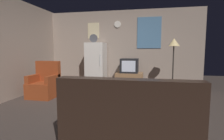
{
  "coord_description": "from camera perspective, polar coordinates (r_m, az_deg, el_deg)",
  "views": [
    {
      "loc": [
        0.9,
        -3.5,
        1.24
      ],
      "look_at": [
        -0.01,
        0.9,
        0.75
      ],
      "focal_mm": 28.21,
      "sensor_mm": 36.0,
      "label": 1
    }
  ],
  "objects": [
    {
      "name": "fridge",
      "position": [
        5.82,
        -5.19,
        1.42
      ],
      "size": [
        0.6,
        0.62,
        1.77
      ],
      "color": "silver",
      "rests_on": "ground_plane"
    },
    {
      "name": "tv_stand",
      "position": [
        5.56,
        5.63,
        -3.73
      ],
      "size": [
        0.84,
        0.53,
        0.56
      ],
      "color": "#8E6642",
      "rests_on": "ground_plane"
    },
    {
      "name": "couch",
      "position": [
        2.42,
        5.64,
        -16.41
      ],
      "size": [
        1.7,
        0.8,
        0.92
      ],
      "color": "black",
      "rests_on": "ground_plane"
    },
    {
      "name": "coffee_table",
      "position": [
        4.04,
        -7.04,
        -8.44
      ],
      "size": [
        0.72,
        0.72,
        0.44
      ],
      "color": "#8E6642",
      "rests_on": "ground_plane"
    },
    {
      "name": "mug_ceramic_tan",
      "position": [
        4.15,
        -6.37,
        -4.27
      ],
      "size": [
        0.08,
        0.08,
        0.09
      ],
      "primitive_type": "cylinder",
      "color": "tan",
      "rests_on": "coffee_table"
    },
    {
      "name": "standing_lamp",
      "position": [
        5.23,
        19.39,
        7.17
      ],
      "size": [
        0.32,
        0.32,
        1.59
      ],
      "color": "#332D28",
      "rests_on": "ground_plane"
    },
    {
      "name": "wall_with_art",
      "position": [
        6.02,
        3.15,
        6.74
      ],
      "size": [
        5.2,
        0.12,
        2.57
      ],
      "color": "gray",
      "rests_on": "ground_plane"
    },
    {
      "name": "armchair",
      "position": [
        5.11,
        -21.02,
        -4.37
      ],
      "size": [
        0.68,
        0.68,
        0.96
      ],
      "color": "maroon",
      "rests_on": "ground_plane"
    },
    {
      "name": "ground_plane",
      "position": [
        3.83,
        -2.64,
        -12.71
      ],
      "size": [
        12.0,
        12.0,
        0.0
      ],
      "primitive_type": "plane",
      "color": "#3D332D"
    },
    {
      "name": "remote_control",
      "position": [
        4.05,
        -7.85,
        -5.05
      ],
      "size": [
        0.16,
        0.07,
        0.02
      ],
      "primitive_type": "cube",
      "rotation": [
        0.0,
        0.0,
        -0.18
      ],
      "color": "black",
      "rests_on": "coffee_table"
    },
    {
      "name": "wine_glass",
      "position": [
        3.86,
        -9.68,
        -4.68
      ],
      "size": [
        0.05,
        0.05,
        0.15
      ],
      "primitive_type": "cylinder",
      "color": "silver",
      "rests_on": "coffee_table"
    },
    {
      "name": "crt_tv",
      "position": [
        5.5,
        5.66,
        1.43
      ],
      "size": [
        0.54,
        0.51,
        0.44
      ],
      "color": "black",
      "rests_on": "tv_stand"
    },
    {
      "name": "mug_ceramic_white",
      "position": [
        4.09,
        -6.3,
        -4.44
      ],
      "size": [
        0.08,
        0.08,
        0.09
      ],
      "primitive_type": "cylinder",
      "color": "silver",
      "rests_on": "coffee_table"
    }
  ]
}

